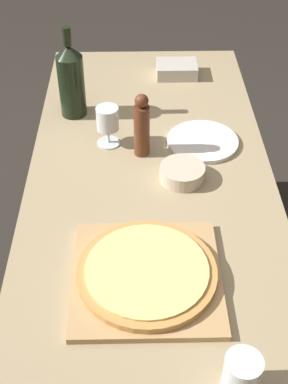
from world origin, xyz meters
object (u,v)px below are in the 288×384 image
pizza (147,271)px  small_bowl (182,173)px  wine_glass (108,120)px  pepper_mill (142,126)px  wine_bottle (71,80)px

pizza → small_bowl: bearing=73.5°
pizza → wine_glass: wine_glass is taller
pepper_mill → small_bowl: pepper_mill is taller
wine_bottle → pepper_mill: 0.34m
wine_glass → pepper_mill: bearing=-27.5°
pepper_mill → wine_glass: pepper_mill is taller
pepper_mill → wine_glass: size_ratio=1.59×
wine_glass → wine_bottle: bearing=124.7°
pizza → pepper_mill: (-0.00, 0.52, 0.07)m
pizza → wine_glass: bearing=101.0°
wine_bottle → wine_glass: bearing=-55.3°
pepper_mill → small_bowl: size_ratio=1.58×
pepper_mill → small_bowl: bearing=-48.0°
small_bowl → pizza: bearing=-106.5°
pizza → pepper_mill: pepper_mill is taller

